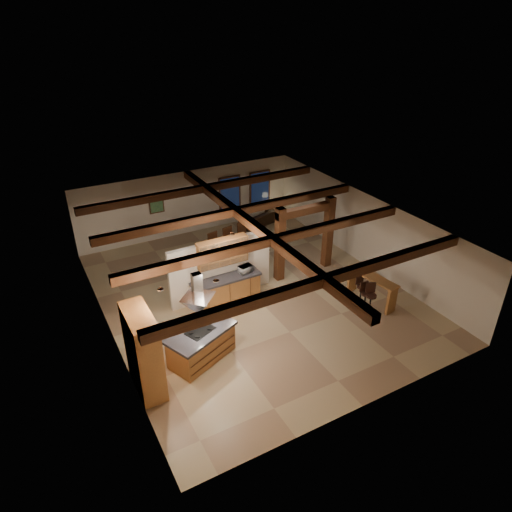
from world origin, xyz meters
The scene contains 23 objects.
ground centered at (0.00, 0.00, 0.00)m, with size 12.00×12.00×0.00m, color tan.
room_walls centered at (0.00, 0.00, 1.78)m, with size 12.00×12.00×12.00m.
ceiling_beams centered at (0.00, 0.00, 2.76)m, with size 10.00×12.00×0.28m.
timber_posts centered at (2.50, 0.50, 1.76)m, with size 2.50×0.30×2.90m.
partition_wall centered at (-1.00, 0.50, 1.10)m, with size 3.80×0.18×2.20m, color silver.
pantry_cabinet centered at (-4.67, -2.60, 1.20)m, with size 0.67×1.60×2.40m.
back_counter centered at (-1.00, 0.11, 0.48)m, with size 2.50×0.66×0.94m.
upper_display_cabinet centered at (-1.00, 0.31, 1.85)m, with size 1.80×0.36×0.95m.
range_hood centered at (-2.93, -2.26, 1.78)m, with size 1.10×1.10×1.40m.
back_windows centered at (2.80, 5.93, 1.50)m, with size 2.70×0.07×1.70m.
framed_art centered at (-1.50, 5.94, 1.70)m, with size 0.65×0.05×0.85m.
recessed_cans centered at (-2.53, -1.93, 2.87)m, with size 3.16×2.46×0.03m.
kitchen_island centered at (-2.93, -2.26, 0.51)m, with size 2.29×1.78×1.01m.
dining_table centered at (0.64, 2.61, 0.35)m, with size 1.98×1.10×0.69m, color #3F1B0F.
sofa centered at (3.17, 5.22, 0.29)m, with size 2.01×0.79×0.59m, color black.
microwave centered at (-0.23, 0.11, 1.07)m, with size 0.47×0.32×0.26m, color #B3B3B8.
bar_counter centered at (3.41, -2.36, 0.68)m, with size 0.77×1.98×1.01m.
side_table centered at (4.20, 5.33, 0.31)m, with size 0.50×0.50×0.62m, color #37160D.
table_lamp centered at (4.20, 5.33, 0.87)m, with size 0.30×0.30×0.36m.
bar_stool_a centered at (2.91, -2.87, 0.57)m, with size 0.42×0.43×1.12m.
bar_stool_b centered at (2.88, -2.63, 0.53)m, with size 0.36×0.37×1.04m.
bar_stool_c centered at (3.06, -2.21, 0.52)m, with size 0.36×0.37×1.03m.
dining_chairs centered at (0.64, 2.61, 0.66)m, with size 2.36×2.36×1.29m.
Camera 1 is at (-6.55, -12.13, 9.11)m, focal length 32.00 mm.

